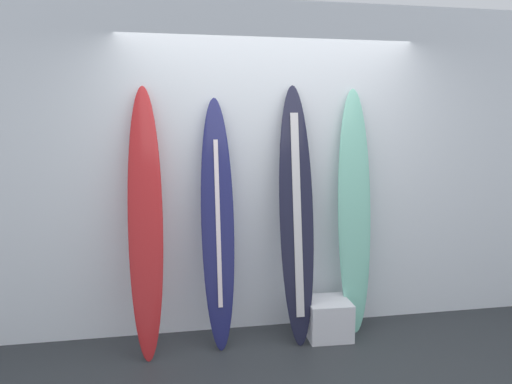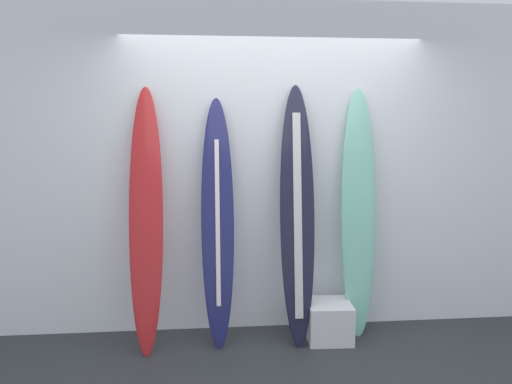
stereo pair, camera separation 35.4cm
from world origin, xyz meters
name	(u,v)px [view 1 (the left image)]	position (x,y,z in m)	size (l,w,h in m)	color
wall_back	(267,169)	(0.00, 1.30, 1.40)	(7.20, 0.20, 2.80)	white
surfboard_crimson	(145,221)	(-1.04, 0.92, 1.05)	(0.27, 0.51, 2.09)	red
surfboard_navy	(218,224)	(-0.48, 0.96, 0.99)	(0.27, 0.43, 2.01)	navy
surfboard_charcoal	(296,216)	(0.17, 0.95, 1.04)	(0.30, 0.47, 2.11)	black
surfboard_seafoam	(354,211)	(0.71, 1.03, 1.05)	(0.31, 0.32, 2.09)	#7ACBB2
display_block_left	(328,318)	(0.44, 0.89, 0.16)	(0.37, 0.37, 0.32)	silver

